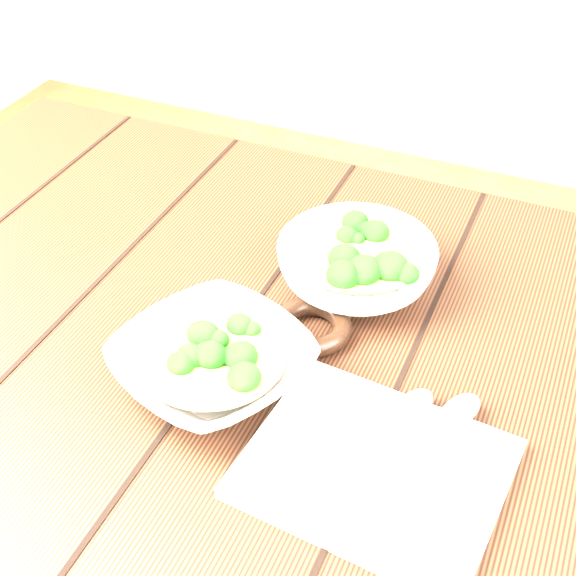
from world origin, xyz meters
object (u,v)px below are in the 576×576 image
Objects in this scene: table at (258,400)px; napkin at (375,468)px; soup_bowl_front at (212,362)px; trivet at (311,326)px; soup_bowl_back at (356,265)px.

table is 4.98× the size of napkin.
soup_bowl_front is 2.72× the size of trivet.
soup_bowl_front is at bearing -112.03° from soup_bowl_back.
soup_bowl_front is at bearing 171.34° from napkin.
table is at bearing 85.29° from soup_bowl_front.
soup_bowl_back is 1.02× the size of napkin.
napkin is at bearing -50.59° from trivet.
soup_bowl_back is at bearing 118.64° from napkin.
soup_bowl_front is 1.06× the size of soup_bowl_back.
soup_bowl_front is at bearing -122.33° from trivet.
soup_bowl_front reaches higher than table.
soup_bowl_back is at bearing 57.45° from table.
soup_bowl_back reaches higher than soup_bowl_front.
trivet is (-0.02, -0.10, -0.02)m from soup_bowl_back.
napkin is (0.20, -0.05, -0.02)m from soup_bowl_front.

